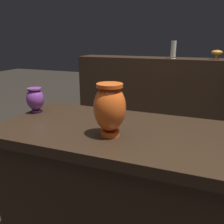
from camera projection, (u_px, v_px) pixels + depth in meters
display_plinth at (114, 193)px, 1.35m from camera, size 1.20×0.64×0.80m
back_display_shelf at (170, 95)px, 3.28m from camera, size 2.60×0.40×0.99m
vase_centerpiece at (110, 108)px, 1.10m from camera, size 0.15×0.15×0.25m
vase_tall_behind at (35, 99)px, 1.47m from camera, size 0.11×0.11×0.15m
shelf_vase_right at (217, 53)px, 2.95m from camera, size 0.13×0.13×0.11m
shelf_vase_center at (173, 50)px, 3.05m from camera, size 0.08×0.08×0.22m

